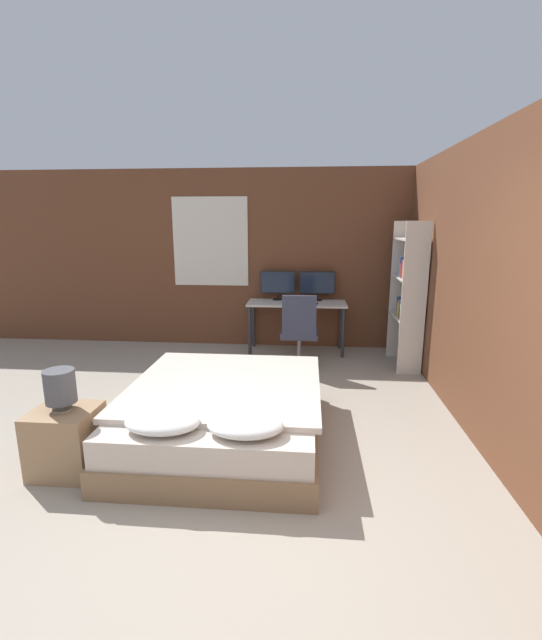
{
  "coord_description": "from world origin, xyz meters",
  "views": [
    {
      "loc": [
        0.35,
        -2.28,
        1.92
      ],
      "look_at": [
        -0.1,
        2.79,
        0.75
      ],
      "focal_mm": 24.0,
      "sensor_mm": 36.0,
      "label": 1
    }
  ],
  "objects_px": {
    "bedside_lamp": "(60,387)",
    "desk": "(297,309)",
    "monitor_right": "(317,284)",
    "keyboard": "(297,304)",
    "bookshelf": "(409,290)",
    "nightstand": "(66,441)",
    "monitor_left": "(278,283)",
    "bed": "(224,413)",
    "computer_mouse": "(315,303)",
    "office_chair": "(299,338)"
  },
  "relations": [
    {
      "from": "bedside_lamp",
      "to": "monitor_left",
      "type": "xyz_separation_m",
      "value": [
        1.39,
        3.53,
        0.31
      ]
    },
    {
      "from": "office_chair",
      "to": "bookshelf",
      "type": "distance_m",
      "value": 1.56
    },
    {
      "from": "computer_mouse",
      "to": "bookshelf",
      "type": "height_order",
      "value": "bookshelf"
    },
    {
      "from": "nightstand",
      "to": "monitor_right",
      "type": "bearing_deg",
      "value": 60.66
    },
    {
      "from": "bed",
      "to": "office_chair",
      "type": "xyz_separation_m",
      "value": [
        0.62,
        2.02,
        0.17
      ]
    },
    {
      "from": "monitor_right",
      "to": "nightstand",
      "type": "bearing_deg",
      "value": -119.34
    },
    {
      "from": "monitor_right",
      "to": "computer_mouse",
      "type": "xyz_separation_m",
      "value": [
        -0.03,
        -0.35,
        -0.23
      ]
    },
    {
      "from": "bed",
      "to": "office_chair",
      "type": "height_order",
      "value": "office_chair"
    },
    {
      "from": "desk",
      "to": "keyboard",
      "type": "distance_m",
      "value": 0.21
    },
    {
      "from": "monitor_right",
      "to": "office_chair",
      "type": "height_order",
      "value": "monitor_right"
    },
    {
      "from": "bed",
      "to": "nightstand",
      "type": "bearing_deg",
      "value": -151.44
    },
    {
      "from": "bedside_lamp",
      "to": "bookshelf",
      "type": "relative_size",
      "value": 0.17
    },
    {
      "from": "bed",
      "to": "bedside_lamp",
      "type": "height_order",
      "value": "bedside_lamp"
    },
    {
      "from": "computer_mouse",
      "to": "office_chair",
      "type": "relative_size",
      "value": 0.07
    },
    {
      "from": "bed",
      "to": "bedside_lamp",
      "type": "distance_m",
      "value": 1.36
    },
    {
      "from": "bed",
      "to": "desk",
      "type": "height_order",
      "value": "desk"
    },
    {
      "from": "monitor_left",
      "to": "office_chair",
      "type": "bearing_deg",
      "value": -68.51
    },
    {
      "from": "monitor_right",
      "to": "keyboard",
      "type": "height_order",
      "value": "monitor_right"
    },
    {
      "from": "bedside_lamp",
      "to": "keyboard",
      "type": "distance_m",
      "value": 3.6
    },
    {
      "from": "bed",
      "to": "nightstand",
      "type": "relative_size",
      "value": 3.84
    },
    {
      "from": "bed",
      "to": "bookshelf",
      "type": "bearing_deg",
      "value": 46.94
    },
    {
      "from": "computer_mouse",
      "to": "desk",
      "type": "bearing_deg",
      "value": 147.35
    },
    {
      "from": "bedside_lamp",
      "to": "monitor_right",
      "type": "relative_size",
      "value": 0.61
    },
    {
      "from": "computer_mouse",
      "to": "bookshelf",
      "type": "relative_size",
      "value": 0.04
    },
    {
      "from": "monitor_right",
      "to": "bed",
      "type": "bearing_deg",
      "value": -106.42
    },
    {
      "from": "bed",
      "to": "office_chair",
      "type": "relative_size",
      "value": 1.96
    },
    {
      "from": "keyboard",
      "to": "office_chair",
      "type": "bearing_deg",
      "value": -84.15
    },
    {
      "from": "desk",
      "to": "monitor_right",
      "type": "relative_size",
      "value": 2.73
    },
    {
      "from": "office_chair",
      "to": "bookshelf",
      "type": "relative_size",
      "value": 0.52
    },
    {
      "from": "nightstand",
      "to": "bedside_lamp",
      "type": "xyz_separation_m",
      "value": [
        0.0,
        0.0,
        0.45
      ]
    },
    {
      "from": "bedside_lamp",
      "to": "keyboard",
      "type": "bearing_deg",
      "value": 62.03
    },
    {
      "from": "desk",
      "to": "nightstand",
      "type": "bearing_deg",
      "value": -116.72
    },
    {
      "from": "nightstand",
      "to": "monitor_left",
      "type": "height_order",
      "value": "monitor_left"
    },
    {
      "from": "monitor_right",
      "to": "computer_mouse",
      "type": "bearing_deg",
      "value": -94.08
    },
    {
      "from": "nightstand",
      "to": "office_chair",
      "type": "relative_size",
      "value": 0.51
    },
    {
      "from": "desk",
      "to": "monitor_left",
      "type": "xyz_separation_m",
      "value": [
        -0.3,
        0.18,
        0.35
      ]
    },
    {
      "from": "monitor_right",
      "to": "keyboard",
      "type": "distance_m",
      "value": 0.52
    },
    {
      "from": "monitor_right",
      "to": "keyboard",
      "type": "relative_size",
      "value": 1.46
    },
    {
      "from": "computer_mouse",
      "to": "monitor_left",
      "type": "bearing_deg",
      "value": 148.26
    },
    {
      "from": "bedside_lamp",
      "to": "monitor_left",
      "type": "bearing_deg",
      "value": 68.5
    },
    {
      "from": "bedside_lamp",
      "to": "desk",
      "type": "bearing_deg",
      "value": 63.28
    },
    {
      "from": "monitor_left",
      "to": "keyboard",
      "type": "distance_m",
      "value": 0.52
    },
    {
      "from": "bed",
      "to": "monitor_right",
      "type": "distance_m",
      "value": 3.14
    },
    {
      "from": "bedside_lamp",
      "to": "desk",
      "type": "relative_size",
      "value": 0.22
    },
    {
      "from": "nightstand",
      "to": "office_chair",
      "type": "height_order",
      "value": "office_chair"
    },
    {
      "from": "bed",
      "to": "office_chair",
      "type": "distance_m",
      "value": 2.12
    },
    {
      "from": "monitor_right",
      "to": "keyboard",
      "type": "bearing_deg",
      "value": -130.17
    },
    {
      "from": "bed",
      "to": "computer_mouse",
      "type": "height_order",
      "value": "computer_mouse"
    },
    {
      "from": "desk",
      "to": "office_chair",
      "type": "xyz_separation_m",
      "value": [
        0.06,
        -0.72,
        -0.24
      ]
    },
    {
      "from": "bed",
      "to": "keyboard",
      "type": "xyz_separation_m",
      "value": [
        0.56,
        2.57,
        0.52
      ]
    }
  ]
}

